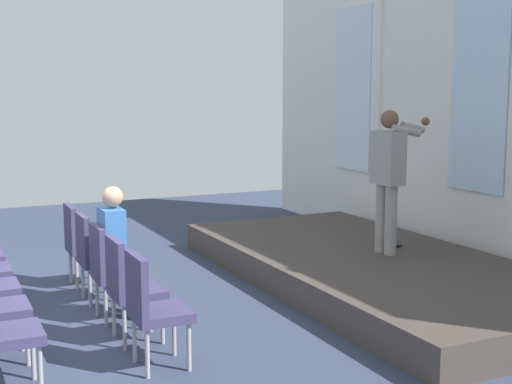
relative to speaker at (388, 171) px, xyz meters
name	(u,v)px	position (x,y,z in m)	size (l,w,h in m)	color
rear_partition	(484,88)	(0.03, 1.37, 0.95)	(10.24, 0.14, 4.51)	silver
stage_platform	(371,269)	(0.00, -0.21, -1.13)	(5.38, 2.56, 0.34)	#3F3833
speaker	(388,171)	(0.00, 0.00, 0.00)	(0.51, 0.69, 1.66)	gray
mic_stand	(391,219)	(-0.30, 0.27, -0.63)	(0.28, 0.28, 1.55)	black
chair_r0_c0	(81,240)	(-1.33, -3.26, -0.77)	(0.46, 0.44, 0.94)	#99999E
chair_r0_c1	(94,252)	(-0.66, -3.26, -0.77)	(0.46, 0.44, 0.94)	#99999E
chair_r0_c2	(110,266)	(0.00, -3.26, -0.77)	(0.46, 0.44, 0.94)	#99999E
audience_r0_c2	(118,246)	(0.00, -3.18, -0.58)	(0.36, 0.39, 1.31)	#2D2D33
chair_r0_c3	(128,283)	(0.67, -3.26, -0.77)	(0.46, 0.44, 0.94)	#99999E
chair_r0_c4	(151,304)	(1.34, -3.26, -0.77)	(0.46, 0.44, 0.94)	#99999E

